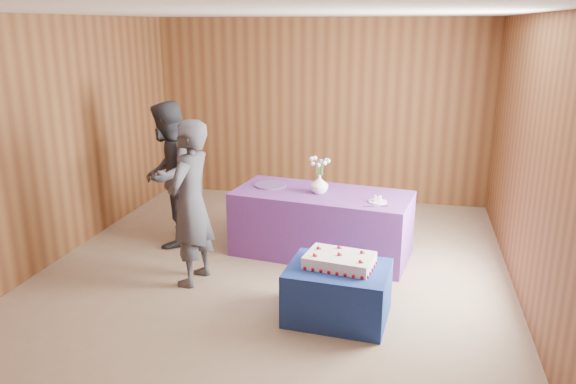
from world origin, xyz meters
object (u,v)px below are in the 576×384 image
(serving_table, at_px, (322,223))
(guest_left, at_px, (191,204))
(cake_table, at_px, (338,293))
(vase, at_px, (319,184))
(guest_right, at_px, (168,175))
(sheet_cake, at_px, (340,260))

(serving_table, bearing_deg, guest_left, -131.09)
(cake_table, height_order, guest_left, guest_left)
(vase, distance_m, guest_left, 1.52)
(guest_left, relative_size, guest_right, 0.98)
(sheet_cake, distance_m, guest_left, 1.65)
(sheet_cake, distance_m, guest_right, 2.64)
(sheet_cake, bearing_deg, guest_left, 174.94)
(sheet_cake, relative_size, guest_right, 0.39)
(cake_table, distance_m, guest_right, 2.71)
(serving_table, relative_size, vase, 9.50)
(sheet_cake, xyz_separation_m, guest_left, (-1.57, 0.40, 0.30))
(vase, relative_size, guest_right, 0.12)
(vase, relative_size, guest_left, 0.12)
(sheet_cake, bearing_deg, serving_table, 114.65)
(serving_table, bearing_deg, sheet_cake, -66.41)
(serving_table, height_order, vase, vase)
(vase, bearing_deg, guest_right, -178.66)
(guest_right, bearing_deg, cake_table, 52.72)
(serving_table, distance_m, sheet_cake, 1.48)
(guest_left, distance_m, guest_right, 1.16)
(serving_table, height_order, sheet_cake, serving_table)
(cake_table, bearing_deg, vase, 110.73)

